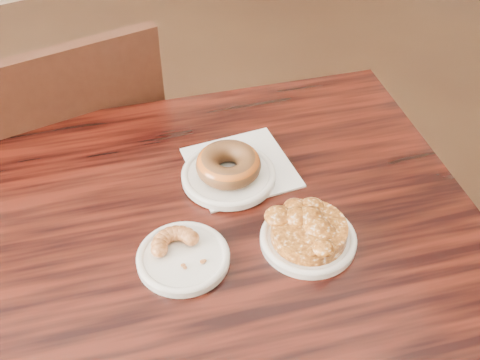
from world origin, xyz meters
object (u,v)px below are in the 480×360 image
cafe_table (243,353)px  glazed_donut (228,165)px  apple_fritter (309,229)px  cruller_fragment (182,251)px  chair_far (77,173)px

cafe_table → glazed_donut: glazed_donut is taller
cafe_table → apple_fritter: apple_fritter is taller
apple_fritter → cruller_fragment: apple_fritter is taller
glazed_donut → apple_fritter: (0.05, -0.19, -0.00)m
cafe_table → cruller_fragment: size_ratio=8.80×
cafe_table → glazed_donut: (0.03, 0.12, 0.41)m
glazed_donut → cruller_fragment: (-0.14, -0.14, -0.01)m
glazed_donut → apple_fritter: 0.20m
cruller_fragment → chair_far: bearing=95.1°
apple_fritter → cruller_fragment: bearing=164.6°
apple_fritter → cruller_fragment: size_ratio=1.79×
glazed_donut → apple_fritter: glazed_donut is taller
chair_far → cruller_fragment: 0.71m
apple_fritter → glazed_donut: bearing=104.9°
chair_far → apple_fritter: size_ratio=5.54×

